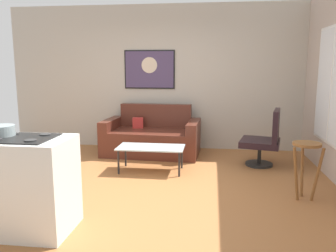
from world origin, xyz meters
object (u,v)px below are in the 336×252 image
Objects in this scene: coffee_table at (151,149)px; wall_painting at (149,69)px; couch at (152,138)px; armchair at (265,139)px; mixing_bowl at (1,131)px; bar_stool at (306,156)px.

wall_painting is (-0.31, 1.61, 1.20)m from coffee_table.
armchair reaches higher than couch.
coffee_table is 1.03× the size of wall_painting.
coffee_table is at bearing 61.23° from mixing_bowl.
couch is at bearing 99.29° from coffee_table.
armchair is 1.32× the size of bar_stool.
couch is 1.79× the size of wall_painting.
bar_stool is at bearing -41.15° from couch.
wall_painting is (-2.38, 2.50, 1.01)m from bar_stool.
mixing_bowl reaches higher than coffee_table.
mixing_bowl is at bearing -118.77° from coffee_table.
bar_stool is at bearing -23.25° from coffee_table.
armchair is 3.59× the size of mixing_bowl.
armchair is at bearing -15.59° from couch.
coffee_table is 2.41m from mixing_bowl.
couch is 2.06m from armchair.
coffee_table is at bearing -163.80° from armchair.
wall_painting reaches higher than couch.
armchair reaches higher than bar_stool.
bar_stool is 3.42m from mixing_bowl.
coffee_table is 1.88m from armchair.
coffee_table is at bearing -80.71° from couch.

